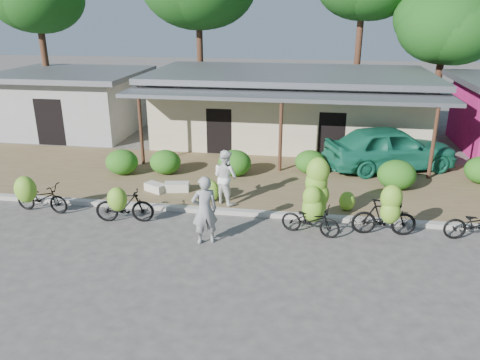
# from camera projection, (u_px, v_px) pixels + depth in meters

# --- Properties ---
(ground) EXTENTS (100.00, 100.00, 0.00)m
(ground) POSITION_uv_depth(u_px,v_px,m) (262.00, 247.00, 12.79)
(ground) COLOR #474542
(ground) RESTS_ON ground
(sidewalk) EXTENTS (60.00, 6.00, 0.12)m
(sidewalk) POSITION_uv_depth(u_px,v_px,m) (277.00, 182.00, 17.41)
(sidewalk) COLOR olive
(sidewalk) RESTS_ON ground
(curb) EXTENTS (60.00, 0.25, 0.15)m
(curb) POSITION_uv_depth(u_px,v_px,m) (269.00, 214.00, 14.62)
(curb) COLOR #A8A399
(curb) RESTS_ON ground
(shop_main) EXTENTS (13.00, 8.50, 3.35)m
(shop_main) POSITION_uv_depth(u_px,v_px,m) (288.00, 106.00, 22.33)
(shop_main) COLOR #BAAB8C
(shop_main) RESTS_ON ground
(shop_grey) EXTENTS (7.00, 6.00, 3.15)m
(shop_grey) POSITION_uv_depth(u_px,v_px,m) (74.00, 101.00, 24.03)
(shop_grey) COLOR #9E9E99
(shop_grey) RESTS_ON ground
(tree_near_right) EXTENTS (4.98, 4.84, 7.31)m
(tree_near_right) POSITION_uv_depth(u_px,v_px,m) (442.00, 22.00, 23.38)
(tree_near_right) COLOR #503320
(tree_near_right) RESTS_ON ground
(hedge_0) EXTENTS (1.24, 1.11, 0.97)m
(hedge_0) POSITION_uv_depth(u_px,v_px,m) (122.00, 162.00, 17.87)
(hedge_0) COLOR #186216
(hedge_0) RESTS_ON sidewalk
(hedge_1) EXTENTS (1.19, 1.07, 0.93)m
(hedge_1) POSITION_uv_depth(u_px,v_px,m) (165.00, 162.00, 17.93)
(hedge_1) COLOR #186216
(hedge_1) RESTS_ON sidewalk
(hedge_2) EXTENTS (1.27, 1.14, 0.99)m
(hedge_2) POSITION_uv_depth(u_px,v_px,m) (235.00, 163.00, 17.72)
(hedge_2) COLOR #186216
(hedge_2) RESTS_ON sidewalk
(hedge_3) EXTENTS (1.16, 1.04, 0.90)m
(hedge_3) POSITION_uv_depth(u_px,v_px,m) (310.00, 162.00, 17.98)
(hedge_3) COLOR #186216
(hedge_3) RESTS_ON sidewalk
(hedge_4) EXTENTS (1.33, 1.20, 1.04)m
(hedge_4) POSITION_uv_depth(u_px,v_px,m) (397.00, 175.00, 16.39)
(hedge_4) COLOR #186216
(hedge_4) RESTS_ON sidewalk
(bike_far_left) EXTENTS (1.87, 1.34, 1.42)m
(bike_far_left) POSITION_uv_depth(u_px,v_px,m) (38.00, 196.00, 14.67)
(bike_far_left) COLOR black
(bike_far_left) RESTS_ON ground
(bike_left) EXTENTS (1.83, 1.26, 1.37)m
(bike_left) POSITION_uv_depth(u_px,v_px,m) (123.00, 205.00, 13.97)
(bike_left) COLOR black
(bike_left) RESTS_ON ground
(bike_center) EXTENTS (1.81, 1.35, 2.16)m
(bike_center) POSITION_uv_depth(u_px,v_px,m) (314.00, 203.00, 13.47)
(bike_center) COLOR black
(bike_center) RESTS_ON ground
(bike_right) EXTENTS (1.83, 1.18, 1.75)m
(bike_right) POSITION_uv_depth(u_px,v_px,m) (386.00, 214.00, 13.08)
(bike_right) COLOR black
(bike_right) RESTS_ON ground
(bike_far_right) EXTENTS (1.87, 0.73, 0.97)m
(bike_far_right) POSITION_uv_depth(u_px,v_px,m) (478.00, 224.00, 13.01)
(bike_far_right) COLOR black
(bike_far_right) RESTS_ON ground
(loose_banana_a) EXTENTS (0.53, 0.45, 0.66)m
(loose_banana_a) POSITION_uv_depth(u_px,v_px,m) (209.00, 188.00, 15.68)
(loose_banana_a) COLOR #7FBE2F
(loose_banana_a) RESTS_ON sidewalk
(loose_banana_b) EXTENTS (0.57, 0.49, 0.72)m
(loose_banana_b) POSITION_uv_depth(u_px,v_px,m) (211.00, 191.00, 15.39)
(loose_banana_b) COLOR #7FBE2F
(loose_banana_b) RESTS_ON sidewalk
(loose_banana_c) EXTENTS (0.50, 0.43, 0.63)m
(loose_banana_c) POSITION_uv_depth(u_px,v_px,m) (347.00, 201.00, 14.70)
(loose_banana_c) COLOR #7FBE2F
(loose_banana_c) RESTS_ON sidewalk
(sack_near) EXTENTS (0.90, 0.53, 0.30)m
(sack_near) POSITION_uv_depth(u_px,v_px,m) (177.00, 187.00, 16.32)
(sack_near) COLOR beige
(sack_near) RESTS_ON sidewalk
(sack_far) EXTENTS (0.84, 0.68, 0.28)m
(sack_far) POSITION_uv_depth(u_px,v_px,m) (155.00, 187.00, 16.29)
(sack_far) COLOR beige
(sack_far) RESTS_ON sidewalk
(vendor) EXTENTS (0.84, 0.72, 1.96)m
(vendor) POSITION_uv_depth(u_px,v_px,m) (205.00, 210.00, 12.70)
(vendor) COLOR gray
(vendor) RESTS_ON ground
(bystander) EXTENTS (1.11, 1.06, 1.80)m
(bystander) POSITION_uv_depth(u_px,v_px,m) (225.00, 177.00, 15.07)
(bystander) COLOR white
(bystander) RESTS_ON sidewalk
(teal_van) EXTENTS (5.50, 3.66, 1.74)m
(teal_van) POSITION_uv_depth(u_px,v_px,m) (390.00, 148.00, 18.32)
(teal_van) COLOR #186E52
(teal_van) RESTS_ON sidewalk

